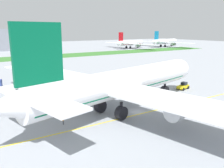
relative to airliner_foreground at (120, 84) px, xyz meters
The scene contains 8 objects.
ground_plane 7.39m from the airliner_foreground, 30.69° to the right, with size 600.00×600.00×0.00m, color #9399A0.
apron_taxi_line 7.86m from the airliner_foreground, 46.20° to the right, with size 280.00×0.36×0.01m, color yellow.
grass_median_strip 115.02m from the airliner_foreground, 88.44° to the left, with size 320.00×24.00×0.10m, color #38722D.
airliner_foreground is the anchor object (origin of this frame).
pushback_tug 29.23m from the airliner_foreground, 13.47° to the left, with size 6.20×3.20×2.12m.
ground_crew_wingwalker_port 14.08m from the airliner_foreground, behind, with size 0.37×0.52×1.58m.
parked_airliner_far_left 175.38m from the airliner_foreground, 52.70° to the left, with size 37.80×58.85×14.98m.
parked_airliner_far_centre 201.62m from the airliner_foreground, 42.78° to the left, with size 41.65×65.20×15.78m.
Camera 1 is at (-31.14, -39.11, 17.90)m, focal length 38.17 mm.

